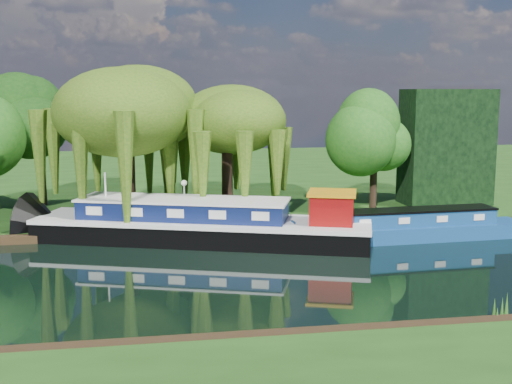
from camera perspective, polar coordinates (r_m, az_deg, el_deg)
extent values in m
plane|color=black|center=(29.19, -6.13, -7.61)|extent=(120.00, 120.00, 0.00)
cube|color=#1C4011|center=(62.49, -8.05, 1.42)|extent=(120.00, 52.00, 0.45)
cube|color=black|center=(35.91, -4.87, -3.69)|extent=(18.87, 9.95, 1.24)
cube|color=silver|center=(35.76, -4.88, -2.56)|extent=(18.99, 10.06, 0.23)
cube|color=#0E1948|center=(35.91, -6.49, -1.54)|extent=(11.83, 6.56, 0.98)
cube|color=silver|center=(35.82, -6.50, -0.67)|extent=(12.09, 6.82, 0.12)
cube|color=maroon|center=(34.54, 6.77, -1.49)|extent=(2.88, 2.88, 1.54)
cube|color=#CA860E|center=(34.40, 6.79, -0.09)|extent=(3.21, 3.21, 0.16)
cylinder|color=silver|center=(37.28, -13.22, -0.17)|extent=(0.10, 0.10, 2.47)
cube|color=navy|center=(37.42, 14.02, -3.58)|extent=(13.10, 2.84, 0.98)
cube|color=navy|center=(37.24, 14.07, -2.23)|extent=(9.17, 2.10, 0.81)
cube|color=black|center=(37.16, 14.10, -1.54)|extent=(9.29, 2.21, 0.11)
cube|color=silver|center=(35.09, 9.69, -2.70)|extent=(0.65, 0.09, 0.35)
cube|color=silver|center=(36.00, 13.04, -2.51)|extent=(0.65, 0.09, 0.35)
cube|color=silver|center=(37.03, 16.23, -2.32)|extent=(0.65, 0.09, 0.35)
cube|color=silver|center=(38.17, 19.22, -2.13)|extent=(0.65, 0.09, 0.35)
imported|color=silver|center=(39.35, 16.34, -3.60)|extent=(2.30, 2.10, 1.03)
cylinder|color=black|center=(40.34, -11.17, 1.40)|extent=(0.69, 0.69, 5.34)
ellipsoid|color=#2D5111|center=(40.03, -11.34, 6.89)|extent=(7.46, 7.46, 4.82)
cylinder|color=black|center=(40.33, -2.56, 0.92)|extent=(0.63, 0.63, 4.46)
ellipsoid|color=#2D5111|center=(40.01, -2.59, 5.49)|extent=(6.08, 6.08, 3.93)
cylinder|color=black|center=(46.82, -18.58, 2.74)|extent=(0.55, 0.55, 6.35)
ellipsoid|color=black|center=(46.63, -18.74, 5.91)|extent=(5.08, 5.08, 5.08)
cylinder|color=black|center=(43.64, 10.42, 1.93)|extent=(0.46, 0.46, 5.26)
ellipsoid|color=#195114|center=(43.44, 10.50, 4.75)|extent=(4.21, 4.21, 4.21)
cube|color=black|center=(46.88, 16.54, 3.86)|extent=(6.00, 3.00, 8.00)
cylinder|color=silver|center=(39.09, -6.38, -1.05)|extent=(0.10, 0.10, 2.20)
sphere|color=white|center=(38.89, -6.41, 0.80)|extent=(0.36, 0.36, 0.36)
cylinder|color=silver|center=(37.16, -13.13, -2.70)|extent=(0.16, 0.16, 1.00)
cylinder|color=silver|center=(37.36, -2.34, -2.40)|extent=(0.16, 0.16, 1.00)
cylinder|color=silver|center=(38.56, 6.54, -2.10)|extent=(0.16, 0.16, 1.00)
cone|color=#295717|center=(25.06, 21.46, -9.68)|extent=(1.20, 1.20, 1.10)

